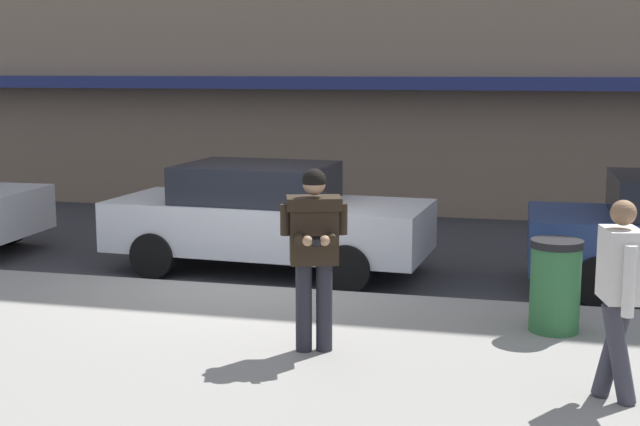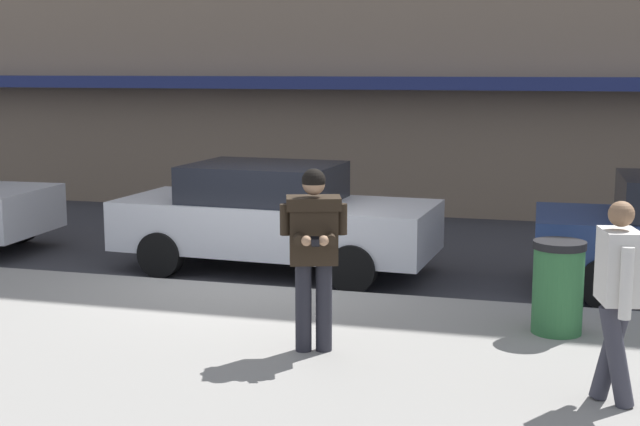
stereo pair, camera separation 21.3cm
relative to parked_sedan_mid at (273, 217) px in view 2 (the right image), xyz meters
name	(u,v)px [view 2 (the right image)]	position (x,y,z in m)	size (l,w,h in m)	color
ground_plane	(256,291)	(0.16, -1.21, -0.79)	(80.00, 80.00, 0.00)	#333338
sidewalk	(255,361)	(1.16, -4.06, -0.72)	(32.00, 5.30, 0.14)	gray
curb_paint_line	(331,295)	(1.16, -1.16, -0.79)	(28.00, 0.12, 0.01)	silver
parked_sedan_mid	(273,217)	(0.00, 0.00, 0.00)	(4.59, 2.11, 1.54)	silver
man_texting_on_phone	(314,240)	(1.68, -3.80, 0.46)	(0.62, 0.65, 1.81)	#23232B
pedestrian_in_light_coat	(617,289)	(4.44, -4.45, 0.32)	(0.39, 0.59, 1.70)	#33333D
trash_bin	(558,287)	(3.97, -2.53, -0.16)	(0.55, 0.55, 0.98)	#2D6638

